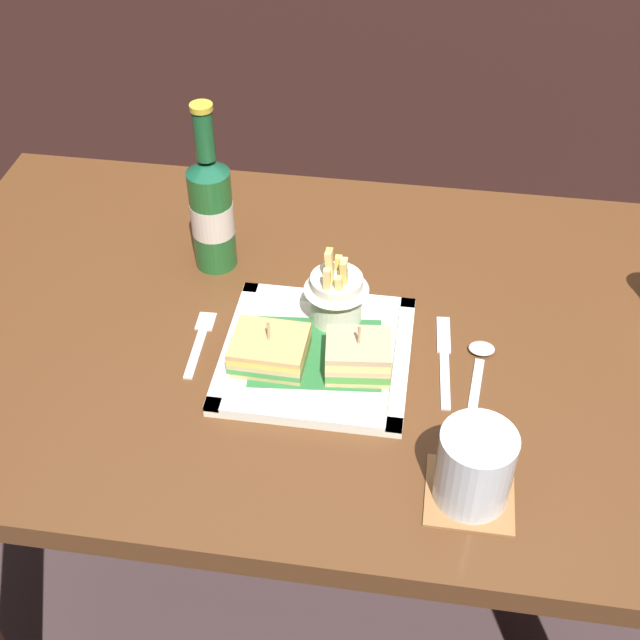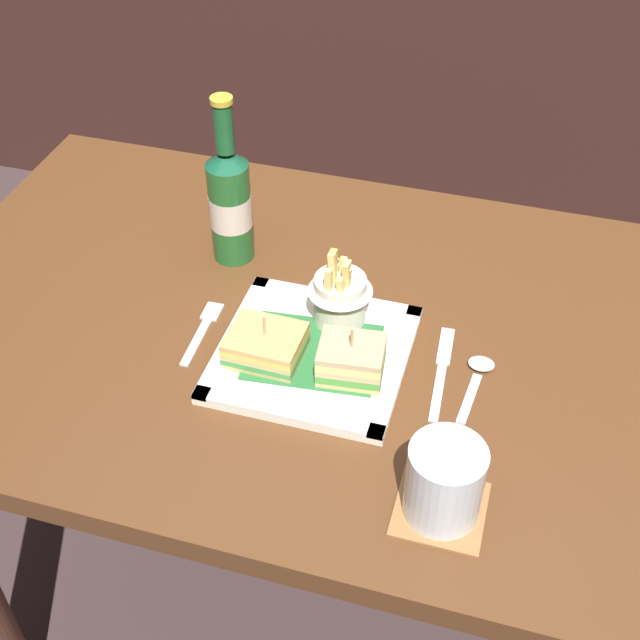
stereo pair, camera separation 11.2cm
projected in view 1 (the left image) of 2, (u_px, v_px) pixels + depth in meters
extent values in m
plane|color=#3F2F2F|center=(322.00, 614.00, 1.69)|extent=(6.00, 6.00, 0.00)
cube|color=brown|center=(323.00, 336.00, 1.19)|extent=(1.19, 0.74, 0.04)
cylinder|color=#48311D|center=(91.00, 353.00, 1.72)|extent=(0.09, 0.09, 0.74)
cylinder|color=#4D3F26|center=(616.00, 410.00, 1.60)|extent=(0.09, 0.09, 0.74)
cube|color=white|center=(316.00, 356.00, 1.13)|extent=(0.24, 0.24, 0.01)
cube|color=#296D36|center=(316.00, 352.00, 1.12)|extent=(0.18, 0.15, 0.00)
cube|color=white|center=(302.00, 415.00, 1.04)|extent=(0.24, 0.02, 0.01)
cube|color=white|center=(328.00, 296.00, 1.20)|extent=(0.24, 0.02, 0.01)
cube|color=white|center=(233.00, 342.00, 1.13)|extent=(0.02, 0.24, 0.01)
cube|color=white|center=(402.00, 360.00, 1.11)|extent=(0.02, 0.24, 0.01)
cube|color=tan|center=(270.00, 359.00, 1.11)|extent=(0.10, 0.08, 0.01)
cube|color=#428B42|center=(270.00, 354.00, 1.10)|extent=(0.10, 0.08, 0.01)
cube|color=tan|center=(270.00, 350.00, 1.10)|extent=(0.10, 0.08, 0.01)
cube|color=#EAC04F|center=(269.00, 346.00, 1.09)|extent=(0.10, 0.08, 0.01)
cube|color=tan|center=(269.00, 341.00, 1.09)|extent=(0.10, 0.08, 0.01)
cylinder|color=tan|center=(269.00, 342.00, 1.09)|extent=(0.00, 0.00, 0.07)
cube|color=tan|center=(358.00, 368.00, 1.10)|extent=(0.09, 0.08, 0.01)
cube|color=#4B933A|center=(358.00, 362.00, 1.09)|extent=(0.09, 0.08, 0.01)
cube|color=tan|center=(358.00, 357.00, 1.08)|extent=(0.09, 0.08, 0.01)
cube|color=#EAD67B|center=(358.00, 351.00, 1.08)|extent=(0.09, 0.08, 0.01)
cube|color=tan|center=(359.00, 345.00, 1.07)|extent=(0.09, 0.08, 0.01)
cylinder|color=tan|center=(358.00, 349.00, 1.07)|extent=(0.00, 0.00, 0.08)
cylinder|color=white|center=(336.00, 298.00, 1.15)|extent=(0.07, 0.07, 0.07)
cone|color=white|center=(337.00, 280.00, 1.13)|extent=(0.09, 0.09, 0.03)
cube|color=#F4D679|center=(340.00, 292.00, 1.11)|extent=(0.02, 0.01, 0.05)
cube|color=#F7CD76|center=(331.00, 277.00, 1.12)|extent=(0.02, 0.02, 0.08)
cube|color=#ECCD75|center=(327.00, 289.00, 1.11)|extent=(0.01, 0.01, 0.06)
cube|color=#F2CC64|center=(338.00, 274.00, 1.14)|extent=(0.01, 0.01, 0.06)
cube|color=#E6D387|center=(344.00, 278.00, 1.12)|extent=(0.01, 0.01, 0.07)
cube|color=#F2DE81|center=(343.00, 278.00, 1.13)|extent=(0.02, 0.03, 0.06)
cube|color=#E0C057|center=(330.00, 274.00, 1.12)|extent=(0.01, 0.02, 0.08)
cube|color=#E3C667|center=(344.00, 282.00, 1.12)|extent=(0.01, 0.01, 0.07)
cube|color=#EBD57C|center=(323.00, 274.00, 1.14)|extent=(0.02, 0.02, 0.05)
cylinder|color=#236028|center=(213.00, 219.00, 1.23)|extent=(0.06, 0.06, 0.16)
cone|color=#165437|center=(207.00, 165.00, 1.17)|extent=(0.06, 0.06, 0.02)
cylinder|color=#19592D|center=(204.00, 135.00, 1.14)|extent=(0.03, 0.03, 0.07)
cylinder|color=gold|center=(201.00, 107.00, 1.11)|extent=(0.03, 0.03, 0.01)
cylinder|color=beige|center=(212.00, 217.00, 1.23)|extent=(0.06, 0.06, 0.05)
cube|color=#A16E3E|center=(469.00, 494.00, 0.96)|extent=(0.10, 0.10, 0.00)
cylinder|color=silver|center=(475.00, 466.00, 0.93)|extent=(0.08, 0.08, 0.10)
cylinder|color=silver|center=(471.00, 485.00, 0.95)|extent=(0.08, 0.08, 0.03)
cube|color=silver|center=(196.00, 354.00, 1.13)|extent=(0.02, 0.09, 0.00)
cube|color=silver|center=(206.00, 322.00, 1.18)|extent=(0.03, 0.04, 0.00)
cube|color=silver|center=(445.00, 380.00, 1.10)|extent=(0.02, 0.10, 0.00)
cube|color=silver|center=(444.00, 335.00, 1.16)|extent=(0.02, 0.07, 0.00)
cube|color=silver|center=(476.00, 384.00, 1.09)|extent=(0.02, 0.09, 0.00)
ellipsoid|color=silver|center=(482.00, 348.00, 1.13)|extent=(0.03, 0.03, 0.01)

